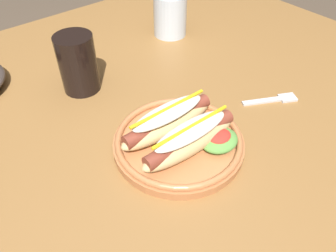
{
  "coord_description": "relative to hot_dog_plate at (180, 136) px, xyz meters",
  "views": [
    {
      "loc": [
        -0.3,
        -0.46,
        1.18
      ],
      "look_at": [
        -0.01,
        -0.11,
        0.77
      ],
      "focal_mm": 35.57,
      "sensor_mm": 36.0,
      "label": 1
    }
  ],
  "objects": [
    {
      "name": "hot_dog_plate",
      "position": [
        0.0,
        0.0,
        0.0
      ],
      "size": [
        0.24,
        0.24,
        0.08
      ],
      "color": "#B77042",
      "rests_on": "dining_table"
    },
    {
      "name": "fork",
      "position": [
        0.25,
        -0.03,
        -0.02
      ],
      "size": [
        0.11,
        0.07,
        0.0
      ],
      "rotation": [
        0.0,
        0.0,
        -0.49
      ],
      "color": "silver",
      "rests_on": "dining_table"
    },
    {
      "name": "water_cup",
      "position": [
        0.27,
        0.35,
        0.03
      ],
      "size": [
        0.09,
        0.09,
        0.11
      ],
      "primitive_type": "cylinder",
      "color": "silver",
      "rests_on": "dining_table"
    },
    {
      "name": "soda_cup",
      "position": [
        -0.05,
        0.28,
        0.04
      ],
      "size": [
        0.08,
        0.08,
        0.13
      ],
      "primitive_type": "cylinder",
      "color": "black",
      "rests_on": "dining_table"
    },
    {
      "name": "dining_table",
      "position": [
        0.01,
        0.15,
        -0.11
      ],
      "size": [
        1.39,
        1.05,
        0.74
      ],
      "color": "olive",
      "rests_on": "ground_plane"
    }
  ]
}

